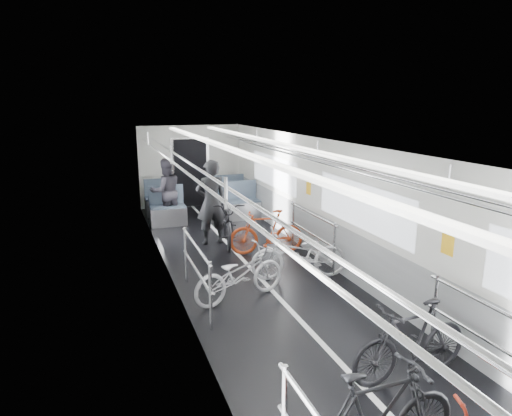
{
  "coord_description": "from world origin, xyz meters",
  "views": [
    {
      "loc": [
        -2.6,
        -6.35,
        3.11
      ],
      "look_at": [
        0.0,
        1.08,
        1.24
      ],
      "focal_mm": 32.0,
      "sensor_mm": 36.0,
      "label": 1
    }
  ],
  "objects": [
    {
      "name": "bike_left_far",
      "position": [
        -0.61,
        0.13,
        0.43
      ],
      "size": [
        1.72,
        0.99,
        0.86
      ],
      "primitive_type": "imported",
      "rotation": [
        0.0,
        0.0,
        1.85
      ],
      "color": "silver",
      "rests_on": "floor"
    },
    {
      "name": "bike_aisle",
      "position": [
        0.03,
        3.05,
        0.5
      ],
      "size": [
        1.06,
        1.99,
        0.99
      ],
      "primitive_type": "imported",
      "rotation": [
        0.0,
        0.0,
        -0.22
      ],
      "color": "black",
      "rests_on": "floor"
    },
    {
      "name": "person_seated",
      "position": [
        -1.0,
        5.17,
        0.85
      ],
      "size": [
        0.91,
        0.75,
        1.69
      ],
      "primitive_type": "imported",
      "rotation": [
        0.0,
        0.0,
        3.29
      ],
      "color": "#302D35",
      "rests_on": "floor"
    },
    {
      "name": "person_standing",
      "position": [
        -0.31,
        3.15,
        0.94
      ],
      "size": [
        0.7,
        0.47,
        1.87
      ],
      "primitive_type": "imported",
      "rotation": [
        0.0,
        0.0,
        3.18
      ],
      "color": "black",
      "rests_on": "floor"
    },
    {
      "name": "bike_right_mid",
      "position": [
        0.65,
        0.62,
        0.45
      ],
      "size": [
        1.81,
        0.91,
        0.91
      ],
      "primitive_type": "imported",
      "rotation": [
        0.0,
        0.0,
        -1.76
      ],
      "color": "#B4B4B9",
      "rests_on": "floor"
    },
    {
      "name": "bike_right_far",
      "position": [
        0.58,
        2.09,
        0.46
      ],
      "size": [
        1.59,
        0.69,
        0.93
      ],
      "primitive_type": "imported",
      "rotation": [
        0.0,
        0.0,
        -1.74
      ],
      "color": "#A43414",
      "rests_on": "floor"
    },
    {
      "name": "car_shell",
      "position": [
        0.0,
        1.78,
        1.13
      ],
      "size": [
        3.02,
        14.01,
        2.41
      ],
      "color": "black",
      "rests_on": "ground"
    },
    {
      "name": "bike_right_near",
      "position": [
        0.58,
        -2.54,
        0.47
      ],
      "size": [
        1.57,
        0.51,
        0.93
      ],
      "primitive_type": "imported",
      "rotation": [
        0.0,
        0.0,
        -1.53
      ],
      "color": "black",
      "rests_on": "floor"
    }
  ]
}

